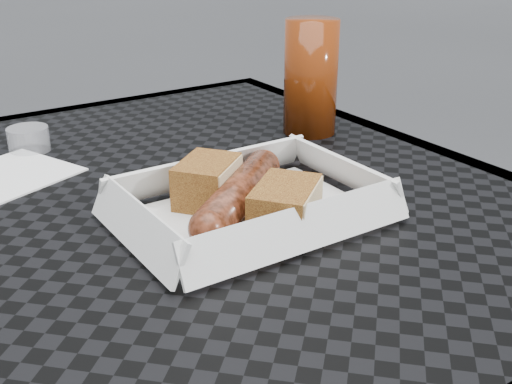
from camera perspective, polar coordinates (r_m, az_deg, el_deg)
patio_table at (r=0.69m, az=-10.31°, el=-7.04°), size 0.80×0.80×0.74m
food_tray at (r=0.62m, az=-0.51°, el=-2.06°), size 0.22×0.15×0.00m
bratwurst at (r=0.62m, az=-1.54°, el=-0.17°), size 0.16×0.13×0.04m
bread_near at (r=0.64m, az=-4.37°, el=0.93°), size 0.09×0.08×0.04m
bread_far at (r=0.59m, az=2.59°, el=-1.17°), size 0.09×0.09×0.04m
veg_garnish at (r=0.63m, az=6.02°, el=-1.53°), size 0.03×0.03×0.00m
napkin at (r=0.77m, az=-20.93°, el=1.48°), size 0.16×0.16×0.00m
condiment_cup_empty at (r=0.84m, az=-19.56°, el=4.44°), size 0.05×0.05×0.03m
drink_glass at (r=0.85m, az=4.89°, el=10.12°), size 0.07×0.07×0.15m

